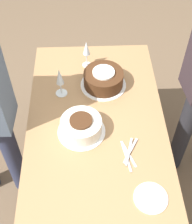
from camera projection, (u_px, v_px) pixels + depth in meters
The scene contains 8 objects.
ground_plane at pixel (96, 180), 2.33m from camera, with size 12.00×12.00×0.00m, color brown.
dining_table at pixel (96, 132), 1.86m from camera, with size 1.29×0.77×0.74m.
cake_center_white at pixel (81, 126), 1.66m from camera, with size 0.26×0.26×0.10m.
cake_front_chocolate at pixel (103, 79), 1.89m from camera, with size 0.28×0.28×0.11m.
wine_glass_near at pixel (86, 50), 1.95m from camera, with size 0.06×0.06×0.19m.
wine_glass_far at pixel (60, 78), 1.79m from camera, with size 0.07×0.07×0.20m.
dessert_plate_left at pixel (151, 198), 1.45m from camera, with size 0.16×0.16×0.01m.
fork_pile at pixel (129, 153), 1.60m from camera, with size 0.20×0.09×0.01m.
Camera 1 is at (-1.11, 0.04, 2.11)m, focal length 50.00 mm.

